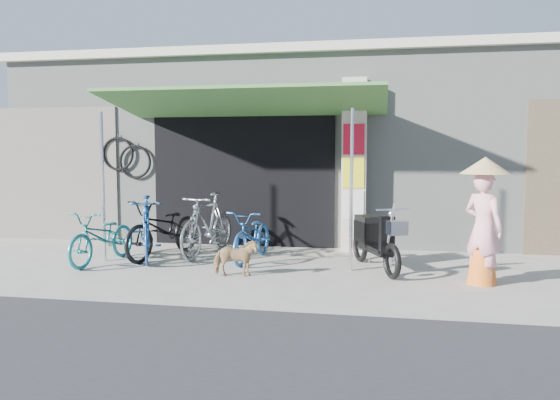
% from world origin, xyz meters
% --- Properties ---
extents(ground, '(80.00, 80.00, 0.00)m').
position_xyz_m(ground, '(0.00, 0.00, 0.00)').
color(ground, '#A19A91').
rests_on(ground, ground).
extents(bicycle_shop, '(12.30, 5.30, 3.66)m').
position_xyz_m(bicycle_shop, '(-0.00, 5.09, 1.83)').
color(bicycle_shop, gray).
rests_on(bicycle_shop, ground).
extents(shop_pillar, '(0.42, 0.44, 3.00)m').
position_xyz_m(shop_pillar, '(0.85, 2.45, 1.50)').
color(shop_pillar, '#BAAF9F').
rests_on(shop_pillar, ground).
extents(awning, '(4.60, 1.88, 2.72)m').
position_xyz_m(awning, '(-0.90, 1.63, 2.51)').
color(awning, '#366A2F').
rests_on(awning, ground).
extents(neighbour_left, '(2.60, 0.06, 2.60)m').
position_xyz_m(neighbour_left, '(-5.00, 2.59, 1.30)').
color(neighbour_left, '#6B665B').
rests_on(neighbour_left, ground).
extents(bike_teal, '(0.76, 1.64, 0.83)m').
position_xyz_m(bike_teal, '(-2.93, 0.58, 0.42)').
color(bike_teal, '#1A7677').
rests_on(bike_teal, ground).
extents(bike_blue, '(1.12, 1.75, 1.02)m').
position_xyz_m(bike_blue, '(-2.39, 0.99, 0.51)').
color(bike_blue, '#205094').
rests_on(bike_blue, ground).
extents(bike_black, '(1.12, 1.94, 0.96)m').
position_xyz_m(bike_black, '(-2.17, 1.19, 0.48)').
color(bike_black, black).
rests_on(bike_black, ground).
extents(bike_silver, '(0.80, 1.82, 1.06)m').
position_xyz_m(bike_silver, '(-1.51, 1.45, 0.53)').
color(bike_silver, '#B4B5B9').
rests_on(bike_silver, ground).
extents(bike_navy, '(0.72, 1.62, 0.82)m').
position_xyz_m(bike_navy, '(-0.68, 1.20, 0.41)').
color(bike_navy, '#215799').
rests_on(bike_navy, ground).
extents(street_dog, '(0.67, 0.40, 0.53)m').
position_xyz_m(street_dog, '(-0.66, 0.06, 0.26)').
color(street_dog, tan).
rests_on(street_dog, ground).
extents(moped, '(0.83, 1.62, 0.97)m').
position_xyz_m(moped, '(1.23, 0.90, 0.44)').
color(moped, black).
rests_on(moped, ground).
extents(nun, '(0.64, 0.64, 1.67)m').
position_xyz_m(nun, '(2.64, 0.24, 0.83)').
color(nun, pink).
rests_on(nun, ground).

